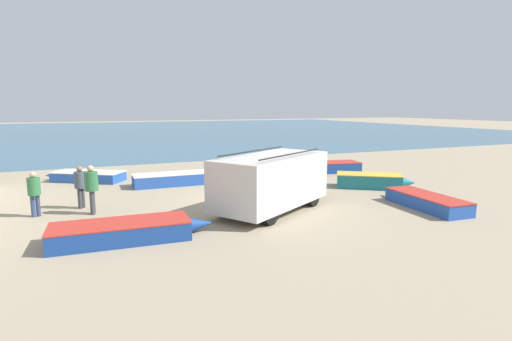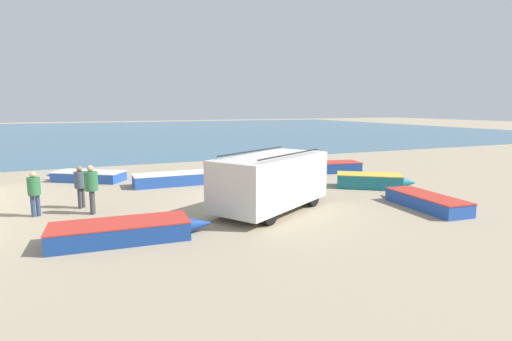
# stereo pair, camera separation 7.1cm
# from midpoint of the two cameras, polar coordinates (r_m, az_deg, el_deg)

# --- Properties ---
(ground_plane) EXTENTS (200.00, 200.00, 0.00)m
(ground_plane) POSITION_cam_midpoint_polar(r_m,az_deg,el_deg) (17.79, -1.54, -3.72)
(ground_plane) COLOR gray
(sea_water) EXTENTS (120.00, 80.00, 0.01)m
(sea_water) POSITION_cam_midpoint_polar(r_m,az_deg,el_deg) (68.53, -17.94, 5.38)
(sea_water) COLOR #33607A
(sea_water) RESTS_ON ground_plane
(parked_van) EXTENTS (5.52, 4.53, 2.27)m
(parked_van) POSITION_cam_midpoint_polar(r_m,az_deg,el_deg) (15.16, 2.35, -1.42)
(parked_van) COLOR beige
(parked_van) RESTS_ON ground_plane
(fishing_rowboat_0) EXTENTS (4.59, 1.38, 0.61)m
(fishing_rowboat_0) POSITION_cam_midpoint_polar(r_m,az_deg,el_deg) (20.78, -11.44, -1.18)
(fishing_rowboat_0) COLOR #234CA3
(fishing_rowboat_0) RESTS_ON ground_plane
(fishing_rowboat_1) EXTENTS (4.63, 2.21, 0.62)m
(fishing_rowboat_1) POSITION_cam_midpoint_polar(r_m,az_deg,el_deg) (24.60, 10.12, 0.47)
(fishing_rowboat_1) COLOR navy
(fishing_rowboat_1) RESTS_ON ground_plane
(fishing_rowboat_2) EXTENTS (4.88, 1.68, 0.58)m
(fishing_rowboat_2) POSITION_cam_midpoint_polar(r_m,az_deg,el_deg) (12.63, -17.94, -8.20)
(fishing_rowboat_2) COLOR navy
(fishing_rowboat_2) RESTS_ON ground_plane
(fishing_rowboat_3) EXTENTS (3.61, 2.95, 0.68)m
(fishing_rowboat_3) POSITION_cam_midpoint_polar(r_m,az_deg,el_deg) (20.44, 16.33, -1.43)
(fishing_rowboat_3) COLOR #1E757F
(fishing_rowboat_3) RESTS_ON ground_plane
(fishing_rowboat_4) EXTENTS (4.23, 3.24, 0.52)m
(fishing_rowboat_4) POSITION_cam_midpoint_polar(r_m,az_deg,el_deg) (23.21, -22.93, -0.76)
(fishing_rowboat_4) COLOR #234CA3
(fishing_rowboat_4) RESTS_ON ground_plane
(fishing_rowboat_5) EXTENTS (3.88, 1.88, 0.62)m
(fishing_rowboat_5) POSITION_cam_midpoint_polar(r_m,az_deg,el_deg) (21.57, -0.14, -0.60)
(fishing_rowboat_5) COLOR #234CA3
(fishing_rowboat_5) RESTS_ON ground_plane
(fishing_rowboat_6) EXTENTS (1.51, 4.33, 0.54)m
(fishing_rowboat_6) POSITION_cam_midpoint_polar(r_m,az_deg,el_deg) (17.17, 22.99, -4.00)
(fishing_rowboat_6) COLOR #234CA3
(fishing_rowboat_6) RESTS_ON ground_plane
(fisherman_0) EXTENTS (0.44, 0.44, 1.67)m
(fisherman_0) POSITION_cam_midpoint_polar(r_m,az_deg,el_deg) (17.02, -23.70, -1.65)
(fisherman_0) COLOR #38383D
(fisherman_0) RESTS_ON ground_plane
(fisherman_1) EXTENTS (0.48, 0.48, 1.83)m
(fisherman_1) POSITION_cam_midpoint_polar(r_m,az_deg,el_deg) (15.92, -22.35, -1.92)
(fisherman_1) COLOR #38383D
(fisherman_1) RESTS_ON ground_plane
(fisherman_2) EXTENTS (0.43, 0.43, 1.65)m
(fisherman_2) POSITION_cam_midpoint_polar(r_m,az_deg,el_deg) (16.45, -29.02, -2.42)
(fisherman_2) COLOR navy
(fisherman_2) RESTS_ON ground_plane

